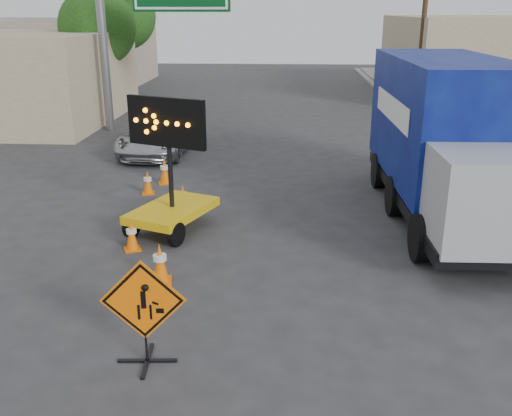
# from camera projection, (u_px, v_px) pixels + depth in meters

# --- Properties ---
(ground) EXTENTS (100.00, 100.00, 0.00)m
(ground) POSITION_uv_depth(u_px,v_px,m) (187.00, 398.00, 7.78)
(ground) COLOR #2D2D30
(ground) RESTS_ON ground
(curb_right) EXTENTS (0.40, 60.00, 0.12)m
(curb_right) POSITION_uv_depth(u_px,v_px,m) (444.00, 148.00, 21.51)
(curb_right) COLOR gray
(curb_right) RESTS_ON ground
(sidewalk_right) EXTENTS (4.00, 60.00, 0.15)m
(sidewalk_right) POSITION_uv_depth(u_px,v_px,m) (506.00, 148.00, 21.38)
(sidewalk_right) COLOR gray
(sidewalk_right) RESTS_ON ground
(storefront_left_far) EXTENTS (12.00, 10.00, 4.40)m
(storefront_left_far) POSITION_uv_depth(u_px,v_px,m) (56.00, 51.00, 39.89)
(storefront_left_far) COLOR #AA9B8D
(storefront_left_far) RESTS_ON ground
(building_right_far) EXTENTS (10.00, 14.00, 4.60)m
(building_right_far) POSITION_uv_depth(u_px,v_px,m) (482.00, 56.00, 34.59)
(building_right_far) COLOR tan
(building_right_far) RESTS_ON ground
(highway_gantry) EXTENTS (6.18, 0.38, 6.90)m
(highway_gantry) POSITION_uv_depth(u_px,v_px,m) (150.00, 8.00, 23.26)
(highway_gantry) COLOR slate
(highway_gantry) RESTS_ON ground
(utility_pole_far) EXTENTS (1.80, 0.26, 9.00)m
(utility_pole_far) POSITION_uv_depth(u_px,v_px,m) (424.00, 16.00, 28.42)
(utility_pole_far) COLOR #43311D
(utility_pole_far) RESTS_ON ground
(tree_left_near) EXTENTS (3.71, 3.71, 6.03)m
(tree_left_near) POSITION_uv_depth(u_px,v_px,m) (97.00, 28.00, 27.56)
(tree_left_near) COLOR #43311D
(tree_left_near) RESTS_ON ground
(tree_left_far) EXTENTS (4.10, 4.10, 6.66)m
(tree_left_far) POSITION_uv_depth(u_px,v_px,m) (122.00, 16.00, 35.01)
(tree_left_far) COLOR #43311D
(tree_left_far) RESTS_ON ground
(construction_sign) EXTENTS (1.26, 0.89, 1.67)m
(construction_sign) POSITION_uv_depth(u_px,v_px,m) (144.00, 310.00, 8.28)
(construction_sign) COLOR black
(construction_sign) RESTS_ON ground
(arrow_board) EXTENTS (2.09, 2.57, 3.18)m
(arrow_board) POSITION_uv_depth(u_px,v_px,m) (172.00, 202.00, 13.45)
(arrow_board) COLOR gold
(arrow_board) RESTS_ON ground
(pickup_truck) EXTENTS (2.47, 4.90, 1.33)m
(pickup_truck) POSITION_uv_depth(u_px,v_px,m) (159.00, 135.00, 20.81)
(pickup_truck) COLOR #AFB1B7
(pickup_truck) RESTS_ON ground
(box_truck) EXTENTS (2.75, 8.26, 3.90)m
(box_truck) POSITION_uv_depth(u_px,v_px,m) (446.00, 148.00, 14.06)
(box_truck) COLOR black
(box_truck) RESTS_ON ground
(cone_a) EXTENTS (0.48, 0.48, 0.80)m
(cone_a) POSITION_uv_depth(u_px,v_px,m) (160.00, 263.00, 10.97)
(cone_a) COLOR #F96805
(cone_a) RESTS_ON ground
(cone_b) EXTENTS (0.46, 0.46, 0.69)m
(cone_b) POSITION_uv_depth(u_px,v_px,m) (132.00, 235.00, 12.46)
(cone_b) COLOR #F96805
(cone_b) RESTS_ON ground
(cone_c) EXTENTS (0.51, 0.51, 0.76)m
(cone_c) POSITION_uv_depth(u_px,v_px,m) (183.00, 198.00, 14.76)
(cone_c) COLOR #F96805
(cone_c) RESTS_ON ground
(cone_d) EXTENTS (0.42, 0.42, 0.69)m
(cone_d) POSITION_uv_depth(u_px,v_px,m) (148.00, 182.00, 16.25)
(cone_d) COLOR #F96805
(cone_d) RESTS_ON ground
(cone_e) EXTENTS (0.50, 0.50, 0.80)m
(cone_e) POSITION_uv_depth(u_px,v_px,m) (165.00, 171.00, 17.20)
(cone_e) COLOR #F96805
(cone_e) RESTS_ON ground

